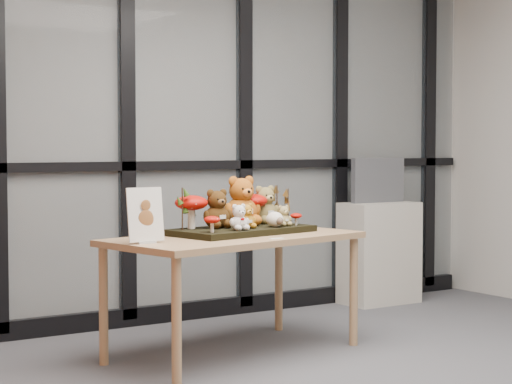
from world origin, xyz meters
TOP-DOWN VIEW (x-y plane):
  - room_shell at (0.00, 0.00)m, footprint 5.00×5.00m
  - glass_partition at (-0.00, 2.47)m, footprint 4.90×0.06m
  - display_table at (-0.29, 1.40)m, footprint 1.56×0.99m
  - diorama_tray at (-0.19, 1.48)m, footprint 0.90×0.57m
  - bear_pooh_yellow at (-0.13, 1.58)m, footprint 0.28×0.26m
  - bear_brown_medium at (-0.34, 1.52)m, footprint 0.22×0.20m
  - bear_tan_back at (0.07, 1.64)m, footprint 0.22×0.21m
  - bear_small_yellow at (-0.21, 1.41)m, footprint 0.14×0.13m
  - bear_white_bow at (-0.31, 1.33)m, footprint 0.14×0.13m
  - bear_beige_small at (0.06, 1.42)m, footprint 0.12×0.11m
  - plush_cream_hedgehog at (-0.03, 1.38)m, footprint 0.09×0.08m
  - mushroom_back_left at (-0.48, 1.56)m, footprint 0.19×0.19m
  - mushroom_back_right at (-0.02, 1.63)m, footprint 0.18×0.18m
  - mushroom_front_left at (-0.49, 1.31)m, footprint 0.09×0.09m
  - mushroom_front_right at (0.15, 1.43)m, footprint 0.07×0.07m
  - sprig_green_far_left at (-0.56, 1.52)m, footprint 0.05×0.05m
  - sprig_green_mid_left at (-0.45, 1.58)m, footprint 0.05×0.05m
  - sprig_dry_far_right at (0.16, 1.64)m, footprint 0.05×0.05m
  - sprig_dry_mid_right at (0.17, 1.53)m, footprint 0.05×0.05m
  - sprig_green_centre at (-0.27, 1.63)m, footprint 0.05×0.05m
  - sign_holder at (-0.89, 1.30)m, footprint 0.21×0.06m
  - label_card at (-0.19, 1.13)m, footprint 0.08×0.03m
  - cabinet at (1.52, 2.26)m, footprint 0.57×0.33m
  - monitor at (1.52, 2.28)m, footprint 0.47×0.05m

SIDE VIEW (x-z plane):
  - cabinet at x=1.52m, z-range 0.00..0.75m
  - display_table at x=-0.29m, z-range 0.27..0.95m
  - label_card at x=-0.19m, z-range 0.68..0.68m
  - diorama_tray at x=-0.19m, z-range 0.68..0.71m
  - mushroom_front_right at x=0.15m, z-range 0.71..0.79m
  - plush_cream_hedgehog at x=-0.03m, z-range 0.71..0.81m
  - mushroom_front_left at x=-0.49m, z-range 0.71..0.81m
  - bear_beige_small at x=0.06m, z-range 0.71..0.85m
  - bear_small_yellow at x=-0.21m, z-range 0.71..0.87m
  - bear_white_bow at x=-0.31m, z-range 0.71..0.88m
  - sprig_green_mid_left at x=-0.45m, z-range 0.71..0.90m
  - sprig_green_centre at x=-0.27m, z-range 0.71..0.90m
  - sign_holder at x=-0.89m, z-range 0.67..0.96m
  - mushroom_back_right at x=-0.02m, z-range 0.71..0.91m
  - mushroom_back_left at x=-0.48m, z-range 0.71..0.92m
  - sprig_dry_mid_right at x=0.17m, z-range 0.71..0.93m
  - sprig_dry_far_right at x=0.16m, z-range 0.71..0.94m
  - sprig_green_far_left at x=-0.56m, z-range 0.71..0.95m
  - bear_brown_medium at x=-0.34m, z-range 0.71..0.96m
  - bear_tan_back at x=0.07m, z-range 0.71..0.97m
  - bear_pooh_yellow at x=-0.13m, z-range 0.71..1.03m
  - monitor at x=1.52m, z-range 0.75..1.09m
  - glass_partition at x=0.00m, z-range 0.03..2.81m
  - room_shell at x=0.00m, z-range -0.82..4.18m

